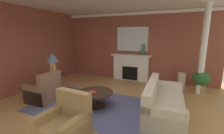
% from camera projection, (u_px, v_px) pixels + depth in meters
% --- Properties ---
extents(ground_plane, '(8.83, 8.83, 0.00)m').
position_uv_depth(ground_plane, '(99.00, 111.00, 4.20)').
color(ground_plane, tan).
extents(wall_fireplace, '(7.10, 0.12, 3.05)m').
position_uv_depth(wall_fireplace, '(133.00, 47.00, 7.02)').
color(wall_fireplace, brown).
rests_on(wall_fireplace, ground_plane).
extents(wall_window, '(0.12, 7.39, 3.05)m').
position_uv_depth(wall_window, '(19.00, 50.00, 5.41)').
color(wall_window, brown).
rests_on(wall_window, ground_plane).
extents(crown_moulding, '(7.10, 0.08, 0.12)m').
position_uv_depth(crown_moulding, '(134.00, 13.00, 6.66)').
color(crown_moulding, white).
extents(area_rug, '(3.70, 2.21, 0.01)m').
position_uv_depth(area_rug, '(96.00, 106.00, 4.49)').
color(area_rug, '#4C517A').
rests_on(area_rug, ground_plane).
extents(fireplace, '(1.80, 0.35, 1.19)m').
position_uv_depth(fireplace, '(131.00, 68.00, 7.03)').
color(fireplace, white).
rests_on(fireplace, ground_plane).
extents(mantel_mirror, '(1.41, 0.04, 1.06)m').
position_uv_depth(mantel_mirror, '(132.00, 39.00, 6.88)').
color(mantel_mirror, silver).
extents(sofa, '(0.97, 2.13, 0.85)m').
position_uv_depth(sofa, '(163.00, 103.00, 3.99)').
color(sofa, beige).
rests_on(sofa, ground_plane).
extents(armchair_near_window, '(0.82, 0.82, 0.95)m').
position_uv_depth(armchair_near_window, '(44.00, 92.00, 4.78)').
color(armchair_near_window, brown).
rests_on(armchair_near_window, ground_plane).
extents(armchair_facing_fireplace, '(0.87, 0.87, 0.95)m').
position_uv_depth(armchair_facing_fireplace, '(65.00, 127.00, 2.94)').
color(armchair_facing_fireplace, '#9E7A4C').
rests_on(armchair_facing_fireplace, ground_plane).
extents(coffee_table, '(1.00, 1.00, 0.45)m').
position_uv_depth(coffee_table, '(96.00, 95.00, 4.42)').
color(coffee_table, '#2D2319').
rests_on(coffee_table, ground_plane).
extents(side_table, '(0.56, 0.56, 0.70)m').
position_uv_depth(side_table, '(54.00, 83.00, 5.41)').
color(side_table, '#2D2319').
rests_on(side_table, ground_plane).
extents(table_lamp, '(0.44, 0.44, 0.75)m').
position_uv_depth(table_lamp, '(52.00, 60.00, 5.24)').
color(table_lamp, beige).
rests_on(table_lamp, side_table).
extents(vase_mantel_right, '(0.13, 0.13, 0.47)m').
position_uv_depth(vase_mantel_right, '(143.00, 50.00, 6.61)').
color(vase_mantel_right, '#33703D').
rests_on(vase_mantel_right, fireplace).
extents(vase_on_side_table, '(0.14, 0.14, 0.36)m').
position_uv_depth(vase_on_side_table, '(54.00, 70.00, 5.15)').
color(vase_on_side_table, '#B7892D').
rests_on(vase_on_side_table, side_table).
extents(vase_tall_corner, '(0.29, 0.29, 0.61)m').
position_uv_depth(vase_tall_corner, '(181.00, 80.00, 6.01)').
color(vase_tall_corner, beige).
rests_on(vase_tall_corner, ground_plane).
extents(book_red_cover, '(0.26, 0.22, 0.05)m').
position_uv_depth(book_red_cover, '(92.00, 92.00, 4.29)').
color(book_red_cover, maroon).
rests_on(book_red_cover, coffee_table).
extents(potted_plant, '(0.56, 0.56, 0.83)m').
position_uv_depth(potted_plant, '(201.00, 80.00, 5.42)').
color(potted_plant, '#A8754C').
rests_on(potted_plant, ground_plane).
extents(column_white, '(0.20, 0.20, 3.05)m').
position_uv_depth(column_white, '(203.00, 51.00, 5.17)').
color(column_white, white).
rests_on(column_white, ground_plane).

